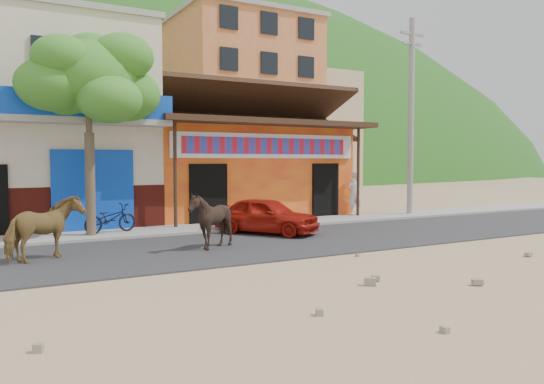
{
  "coord_description": "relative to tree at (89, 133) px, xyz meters",
  "views": [
    {
      "loc": [
        -7.56,
        -10.31,
        2.3
      ],
      "look_at": [
        -0.06,
        3.0,
        1.4
      ],
      "focal_mm": 35.0,
      "sensor_mm": 36.0,
      "label": 1
    }
  ],
  "objects": [
    {
      "name": "pedestrian",
      "position": [
        10.47,
        0.9,
        -2.12
      ],
      "size": [
        0.65,
        0.43,
        1.76
      ],
      "primitive_type": "imported",
      "rotation": [
        0.0,
        0.0,
        3.15
      ],
      "color": "white",
      "rests_on": "sidewalk"
    },
    {
      "name": "scooter",
      "position": [
        0.6,
        0.19,
        -2.57
      ],
      "size": [
        1.75,
        0.97,
        0.87
      ],
      "primitive_type": "imported",
      "rotation": [
        0.0,
        0.0,
        1.82
      ],
      "color": "black",
      "rests_on": "sidewalk"
    },
    {
      "name": "tree",
      "position": [
        0.0,
        0.0,
        0.0
      ],
      "size": [
        3.0,
        3.0,
        6.0
      ],
      "primitive_type": null,
      "color": "#2D721E",
      "rests_on": "sidewalk"
    },
    {
      "name": "dance_club",
      "position": [
        6.6,
        4.2,
        -1.32
      ],
      "size": [
        8.0,
        6.0,
        3.6
      ],
      "primitive_type": "cube",
      "color": "orange",
      "rests_on": "ground"
    },
    {
      "name": "cow_dark",
      "position": [
        2.29,
        -3.58,
        -2.34
      ],
      "size": [
        1.55,
        1.44,
        1.47
      ],
      "primitive_type": "imported",
      "rotation": [
        0.0,
        0.0,
        -1.78
      ],
      "color": "black",
      "rests_on": "road"
    },
    {
      "name": "ground",
      "position": [
        4.6,
        -5.8,
        -3.12
      ],
      "size": [
        120.0,
        120.0,
        0.0
      ],
      "primitive_type": "plane",
      "color": "#9E825B",
      "rests_on": "ground"
    },
    {
      "name": "cow_tan",
      "position": [
        -1.61,
        -3.2,
        -2.35
      ],
      "size": [
        1.89,
        1.54,
        1.46
      ],
      "primitive_type": "imported",
      "rotation": [
        0.0,
        0.0,
        2.09
      ],
      "color": "olive",
      "rests_on": "road"
    },
    {
      "name": "red_car",
      "position": [
        4.92,
        -1.75,
        -2.51
      ],
      "size": [
        2.94,
        3.51,
        1.13
      ],
      "primitive_type": "imported",
      "rotation": [
        0.0,
        0.0,
        0.58
      ],
      "color": "#A4150B",
      "rests_on": "road"
    },
    {
      "name": "utility_pole",
      "position": [
        12.8,
        0.2,
        1.0
      ],
      "size": [
        0.24,
        0.24,
        8.0
      ],
      "primitive_type": "cylinder",
      "color": "gray",
      "rests_on": "sidewalk"
    },
    {
      "name": "apartment_rear",
      "position": [
        22.6,
        24.2,
        1.88
      ],
      "size": [
        8.0,
        8.0,
        10.0
      ],
      "primitive_type": "cube",
      "color": "tan",
      "rests_on": "ground"
    },
    {
      "name": "cafe_building",
      "position": [
        -0.9,
        4.2,
        0.38
      ],
      "size": [
        7.0,
        6.0,
        7.0
      ],
      "primitive_type": "cube",
      "color": "beige",
      "rests_on": "ground"
    },
    {
      "name": "road",
      "position": [
        4.6,
        -3.3,
        -3.1
      ],
      "size": [
        60.0,
        5.0,
        0.04
      ],
      "primitive_type": "cube",
      "color": "#28282B",
      "rests_on": "ground"
    },
    {
      "name": "hillside",
      "position": [
        4.6,
        64.2,
        8.88
      ],
      "size": [
        100.0,
        40.0,
        24.0
      ],
      "primitive_type": "ellipsoid",
      "color": "#194C14",
      "rests_on": "ground"
    },
    {
      "name": "sidewalk",
      "position": [
        4.6,
        0.2,
        -3.06
      ],
      "size": [
        60.0,
        2.0,
        0.12
      ],
      "primitive_type": "cube",
      "color": "gray",
      "rests_on": "ground"
    },
    {
      "name": "apartment_front",
      "position": [
        13.6,
        18.2,
        2.88
      ],
      "size": [
        9.0,
        9.0,
        12.0
      ],
      "primitive_type": "cube",
      "color": "#CC723F",
      "rests_on": "ground"
    }
  ]
}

